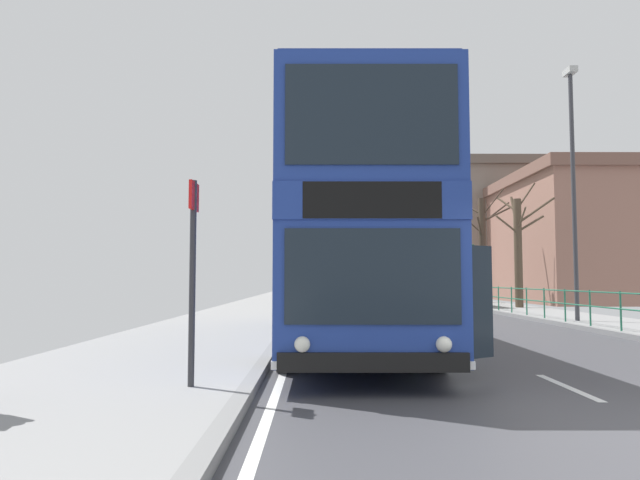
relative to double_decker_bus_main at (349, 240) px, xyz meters
The scene contains 10 objects.
ground 8.06m from the double_decker_bus_main, 75.16° to the right, with size 15.80×140.00×0.20m.
double_decker_bus_main is the anchor object (origin of this frame).
background_bus_far_lane 20.71m from the double_decker_bus_main, 74.72° to the left, with size 2.77×10.74×3.14m.
pedestrian_railing_far_kerb 8.26m from the double_decker_bus_main, 28.31° to the left, with size 0.05×30.37×1.03m.
bus_stop_sign_near 6.05m from the double_decker_bus_main, 112.42° to the right, with size 0.08×0.44×2.58m.
street_lamp_far_side 10.06m from the double_decker_bus_main, 37.61° to the left, with size 0.28×0.60×8.34m.
bare_tree_far_00 17.46m from the double_decker_bus_main, 58.92° to the left, with size 2.98×2.19×5.97m.
bare_tree_far_01 22.90m from the double_decker_bus_main, 66.77° to the left, with size 3.31×2.96×6.57m.
background_building_00 42.83m from the double_decker_bus_main, 67.00° to the left, with size 12.34×16.95×11.09m.
background_building_01 31.58m from the double_decker_bus_main, 53.31° to the left, with size 13.60×13.99×8.42m.
Camera 1 is at (-3.43, -5.42, 1.46)m, focal length 32.57 mm.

